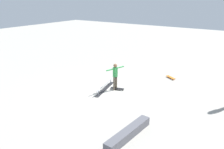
% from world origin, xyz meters
% --- Properties ---
extents(ground_plane, '(60.00, 60.00, 0.00)m').
position_xyz_m(ground_plane, '(0.00, 0.00, 0.00)').
color(ground_plane, '#ADA89E').
extents(grind_rail, '(2.48, 0.81, 0.31)m').
position_xyz_m(grind_rail, '(-0.07, -0.13, 0.13)').
color(grind_rail, black).
rests_on(grind_rail, ground_plane).
extents(skate_ledge, '(2.61, 0.55, 0.35)m').
position_xyz_m(skate_ledge, '(3.33, 3.45, 0.17)').
color(skate_ledge, '#595960').
rests_on(skate_ledge, ground_plane).
extents(skater_main, '(1.24, 0.41, 1.58)m').
position_xyz_m(skater_main, '(-0.34, 0.41, 0.92)').
color(skater_main, brown).
rests_on(skater_main, ground_plane).
extents(skateboard_main, '(0.41, 0.82, 0.09)m').
position_xyz_m(skateboard_main, '(-0.42, 0.50, 0.07)').
color(skateboard_main, black).
rests_on(skateboard_main, ground_plane).
extents(loose_skateboard_orange, '(0.60, 0.78, 0.09)m').
position_xyz_m(loose_skateboard_orange, '(-4.03, 2.37, 0.07)').
color(loose_skateboard_orange, orange).
rests_on(loose_skateboard_orange, ground_plane).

